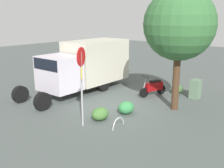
{
  "coord_description": "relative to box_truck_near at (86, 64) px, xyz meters",
  "views": [
    {
      "loc": [
        9.73,
        8.15,
        4.51
      ],
      "look_at": [
        0.77,
        0.3,
        1.45
      ],
      "focal_mm": 43.35,
      "sensor_mm": 36.0,
      "label": 1
    }
  ],
  "objects": [
    {
      "name": "shrub_by_tree",
      "position": [
        -3.01,
        4.57,
        -1.36
      ],
      "size": [
        0.79,
        0.64,
        0.54
      ],
      "primitive_type": "ellipsoid",
      "color": "#416636",
      "rests_on": "ground"
    },
    {
      "name": "shrub_near_sign",
      "position": [
        1.6,
        4.4,
        -1.34
      ],
      "size": [
        0.85,
        0.69,
        0.58
      ],
      "primitive_type": "ellipsoid",
      "color": "#358246",
      "rests_on": "ground"
    },
    {
      "name": "shrub_mid_verge",
      "position": [
        2.98,
        4.03,
        -1.35
      ],
      "size": [
        0.83,
        0.68,
        0.57
      ],
      "primitive_type": "ellipsoid",
      "color": "#437234",
      "rests_on": "ground"
    },
    {
      "name": "ground_plane",
      "position": [
        1.32,
        3.63,
        -1.63
      ],
      "size": [
        60.0,
        60.0,
        0.0
      ],
      "primitive_type": "plane",
      "color": "#4B5351"
    },
    {
      "name": "street_tree",
      "position": [
        -0.45,
        5.8,
        2.43
      ],
      "size": [
        3.32,
        3.32,
        5.74
      ],
      "color": "#47301E",
      "rests_on": "ground"
    },
    {
      "name": "box_truck_near",
      "position": [
        0.0,
        0.0,
        0.0
      ],
      "size": [
        7.38,
        2.41,
        2.98
      ],
      "rotation": [
        0.0,
        0.0,
        0.03
      ],
      "color": "black",
      "rests_on": "ground"
    },
    {
      "name": "stop_sign",
      "position": [
        3.93,
        3.93,
        0.56
      ],
      "size": [
        0.71,
        0.33,
        3.29
      ],
      "color": "#9E9EA3",
      "rests_on": "ground"
    },
    {
      "name": "utility_cabinet",
      "position": [
        -2.83,
        5.77,
        -1.11
      ],
      "size": [
        0.62,
        0.51,
        1.04
      ],
      "primitive_type": "cube",
      "rotation": [
        0.0,
        0.0,
        0.04
      ],
      "color": "slate",
      "rests_on": "ground"
    },
    {
      "name": "bike_rack_hoop",
      "position": [
        3.07,
        5.14,
        -1.63
      ],
      "size": [
        0.85,
        0.15,
        0.85
      ],
      "primitive_type": "torus",
      "rotation": [
        1.57,
        0.0,
        0.12
      ],
      "color": "#B7B7BC",
      "rests_on": "ground"
    },
    {
      "name": "motorcycle",
      "position": [
        -1.69,
        3.78,
        -1.11
      ],
      "size": [
        1.75,
        0.78,
        1.2
      ],
      "rotation": [
        0.0,
        0.0,
        -0.32
      ],
      "color": "black",
      "rests_on": "ground"
    }
  ]
}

